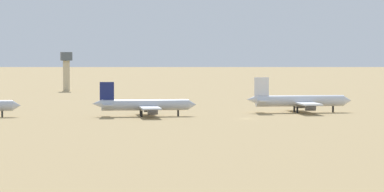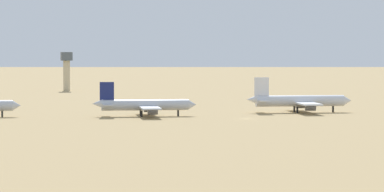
{
  "view_description": "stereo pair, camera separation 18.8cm",
  "coord_description": "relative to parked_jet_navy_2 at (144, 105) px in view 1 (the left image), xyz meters",
  "views": [
    {
      "loc": [
        -83.29,
        -305.16,
        22.3
      ],
      "look_at": [
        -12.56,
        17.98,
        6.0
      ],
      "focal_mm": 100.82,
      "sensor_mm": 36.0,
      "label": 1
    },
    {
      "loc": [
        -83.1,
        -305.2,
        22.3
      ],
      "look_at": [
        -12.56,
        17.98,
        6.0
      ],
      "focal_mm": 100.82,
      "sensor_mm": 36.0,
      "label": 2
    }
  ],
  "objects": [
    {
      "name": "ridge_center",
      "position": [
        488.42,
        1117.27,
        38.3
      ],
      "size": [
        357.7,
        324.76,
        83.51
      ],
      "primitive_type": "pyramid",
      "rotation": [
        0.0,
        0.0,
        -0.07
      ],
      "color": "gray",
      "rests_on": "ground"
    },
    {
      "name": "parked_jet_white_3",
      "position": [
        51.56,
        7.2,
        0.28
      ],
      "size": [
        34.48,
        29.09,
        11.38
      ],
      "rotation": [
        0.0,
        0.0,
        -0.08
      ],
      "color": "silver",
      "rests_on": "ground"
    },
    {
      "name": "control_tower",
      "position": [
        -5.33,
        182.96,
        7.46
      ],
      "size": [
        5.2,
        5.2,
        18.09
      ],
      "color": "#C6B793",
      "rests_on": "ground"
    },
    {
      "name": "parked_jet_navy_2",
      "position": [
        0.0,
        0.0,
        0.0
      ],
      "size": [
        31.92,
        26.91,
        10.54
      ],
      "rotation": [
        0.0,
        0.0,
        -0.08
      ],
      "color": "silver",
      "rests_on": "ground"
    },
    {
      "name": "ground",
      "position": [
        27.72,
        -16.77,
        -3.45
      ],
      "size": [
        4000.0,
        4000.0,
        0.0
      ],
      "primitive_type": "plane",
      "color": "tan"
    }
  ]
}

